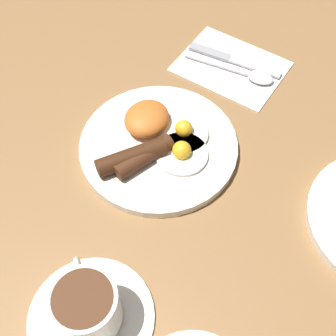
{
  "coord_description": "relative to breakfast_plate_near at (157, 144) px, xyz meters",
  "views": [
    {
      "loc": [
        0.37,
        0.25,
        0.6
      ],
      "look_at": [
        0.04,
        0.04,
        0.03
      ],
      "focal_mm": 50.0,
      "sensor_mm": 36.0,
      "label": 1
    }
  ],
  "objects": [
    {
      "name": "spoon",
      "position": [
        -0.22,
        0.05,
        -0.01
      ],
      "size": [
        0.04,
        0.17,
        0.01
      ],
      "rotation": [
        0.0,
        0.0,
        1.7
      ],
      "color": "silver",
      "rests_on": "napkin"
    },
    {
      "name": "breakfast_plate_near",
      "position": [
        0.0,
        0.0,
        0.0
      ],
      "size": [
        0.25,
        0.25,
        0.05
      ],
      "color": "white",
      "rests_on": "ground_plane"
    },
    {
      "name": "knife",
      "position": [
        -0.24,
        0.0,
        -0.01
      ],
      "size": [
        0.03,
        0.18,
        0.01
      ],
      "rotation": [
        0.0,
        0.0,
        1.67
      ],
      "color": "silver",
      "rests_on": "napkin"
    },
    {
      "name": "napkin",
      "position": [
        -0.23,
        0.01,
        -0.01
      ],
      "size": [
        0.15,
        0.19,
        0.01
      ],
      "primitive_type": "cube",
      "rotation": [
        0.0,
        0.0,
        -0.02
      ],
      "color": "white",
      "rests_on": "ground_plane"
    },
    {
      "name": "teacup_near",
      "position": [
        0.27,
        0.07,
        0.02
      ],
      "size": [
        0.16,
        0.16,
        0.08
      ],
      "color": "white",
      "rests_on": "ground_plane"
    },
    {
      "name": "ground_plane",
      "position": [
        -0.0,
        0.0,
        -0.01
      ],
      "size": [
        3.0,
        3.0,
        0.0
      ],
      "primitive_type": "plane",
      "color": "olive"
    }
  ]
}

